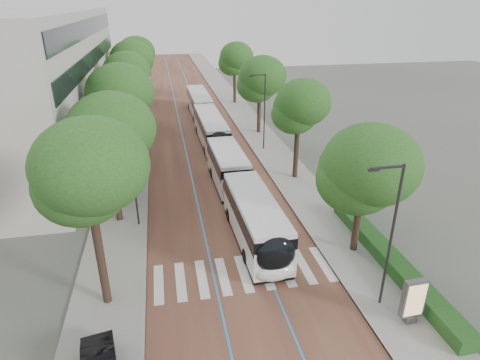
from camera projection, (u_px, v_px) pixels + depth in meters
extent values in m
plane|color=#51544C|center=(244.00, 285.00, 22.98)|extent=(160.00, 160.00, 0.00)
cube|color=brown|center=(188.00, 112.00, 58.76)|extent=(11.00, 140.00, 0.02)
cube|color=gray|center=(136.00, 114.00, 57.40)|extent=(4.00, 140.00, 0.12)
cube|color=gray|center=(238.00, 109.00, 60.08)|extent=(4.00, 140.00, 0.12)
cube|color=gray|center=(149.00, 113.00, 57.74)|extent=(0.20, 140.00, 0.14)
cube|color=gray|center=(226.00, 109.00, 59.74)|extent=(0.20, 140.00, 0.14)
cube|color=silver|center=(159.00, 284.00, 23.00)|extent=(0.55, 3.60, 0.01)
cube|color=silver|center=(181.00, 281.00, 23.23)|extent=(0.55, 3.60, 0.01)
cube|color=silver|center=(202.00, 278.00, 23.45)|extent=(0.55, 3.60, 0.01)
cube|color=silver|center=(223.00, 276.00, 23.67)|extent=(0.55, 3.60, 0.01)
cube|color=silver|center=(244.00, 273.00, 23.90)|extent=(0.55, 3.60, 0.01)
cube|color=silver|center=(264.00, 271.00, 24.12)|extent=(0.55, 3.60, 0.01)
cube|color=silver|center=(284.00, 268.00, 24.34)|extent=(0.55, 3.60, 0.01)
cube|color=silver|center=(304.00, 266.00, 24.57)|extent=(0.55, 3.60, 0.01)
cube|color=silver|center=(323.00, 263.00, 24.79)|extent=(0.55, 3.60, 0.01)
cube|color=#2781C6|center=(177.00, 112.00, 58.47)|extent=(0.12, 126.00, 0.01)
cube|color=#2781C6|center=(199.00, 111.00, 59.04)|extent=(0.12, 126.00, 0.01)
cube|color=#A3A197|center=(6.00, 84.00, 41.67)|extent=(18.00, 40.00, 14.00)
cube|color=black|center=(102.00, 117.00, 44.93)|extent=(0.12, 38.00, 1.60)
cube|color=black|center=(98.00, 88.00, 43.62)|extent=(0.12, 38.00, 1.60)
cube|color=black|center=(93.00, 57.00, 42.31)|extent=(0.12, 38.00, 1.60)
cube|color=black|center=(89.00, 27.00, 41.08)|extent=(0.12, 38.00, 1.60)
cube|color=#174016|center=(390.00, 259.00, 24.39)|extent=(1.20, 14.00, 0.80)
cylinder|color=#29292B|center=(391.00, 239.00, 19.82)|extent=(0.14, 0.14, 8.00)
cube|color=#29292B|center=(388.00, 167.00, 18.08)|extent=(1.70, 0.12, 0.12)
cube|color=#29292B|center=(374.00, 170.00, 17.99)|extent=(0.50, 0.20, 0.10)
cylinder|color=#29292B|center=(264.00, 112.00, 42.19)|extent=(0.14, 0.14, 8.00)
cube|color=#29292B|center=(258.00, 75.00, 40.45)|extent=(1.70, 0.12, 0.12)
cube|color=#29292B|center=(251.00, 76.00, 40.35)|extent=(0.50, 0.20, 0.10)
cylinder|color=#29292B|center=(133.00, 173.00, 27.35)|extent=(0.14, 0.14, 8.00)
cylinder|color=black|center=(101.00, 262.00, 20.56)|extent=(0.44, 0.44, 5.27)
ellipsoid|color=#1E4D19|center=(87.00, 177.00, 18.60)|extent=(5.34, 5.34, 4.54)
cylinder|color=black|center=(116.00, 193.00, 28.74)|extent=(0.44, 0.44, 4.60)
ellipsoid|color=#1E4D19|center=(108.00, 137.00, 27.03)|extent=(5.88, 5.88, 5.00)
cylinder|color=black|center=(124.00, 148.00, 36.71)|extent=(0.44, 0.44, 5.04)
ellipsoid|color=#1E4D19|center=(118.00, 99.00, 34.83)|extent=(5.84, 5.84, 4.96)
cylinder|color=black|center=(129.00, 119.00, 45.63)|extent=(0.44, 0.44, 5.14)
ellipsoid|color=#1E4D19|center=(125.00, 77.00, 43.72)|extent=(5.13, 5.13, 4.36)
cylinder|color=black|center=(134.00, 97.00, 56.39)|extent=(0.44, 0.44, 5.02)
ellipsoid|color=#1E4D19|center=(130.00, 63.00, 54.52)|extent=(5.87, 5.87, 4.99)
cylinder|color=black|center=(138.00, 80.00, 69.93)|extent=(0.44, 0.44, 4.46)
ellipsoid|color=#1E4D19|center=(135.00, 56.00, 68.27)|extent=(6.27, 6.27, 5.33)
cylinder|color=black|center=(357.00, 224.00, 25.34)|extent=(0.44, 0.44, 3.90)
ellipsoid|color=#1E4D19|center=(364.00, 173.00, 23.89)|extent=(5.80, 5.80, 4.93)
cylinder|color=black|center=(296.00, 154.00, 35.94)|extent=(0.44, 0.44, 4.56)
ellipsoid|color=#1E4D19|center=(299.00, 109.00, 34.25)|extent=(4.76, 4.76, 4.04)
cylinder|color=black|center=(259.00, 115.00, 48.49)|extent=(0.44, 0.44, 4.45)
ellipsoid|color=#1E4D19|center=(260.00, 81.00, 46.83)|extent=(5.57, 5.57, 4.74)
cylinder|color=black|center=(235.00, 88.00, 62.76)|extent=(0.44, 0.44, 4.66)
ellipsoid|color=#1E4D19|center=(234.00, 60.00, 61.03)|extent=(5.09, 5.09, 4.33)
cylinder|color=black|center=(238.00, 186.00, 30.96)|extent=(2.32, 0.95, 2.30)
cube|color=white|center=(255.00, 225.00, 26.60)|extent=(2.70, 9.41, 1.82)
cube|color=black|center=(255.00, 210.00, 26.14)|extent=(2.74, 9.22, 0.97)
cube|color=silver|center=(255.00, 201.00, 25.87)|extent=(2.65, 9.22, 0.31)
cube|color=black|center=(255.00, 239.00, 27.05)|extent=(2.64, 9.04, 0.35)
cube|color=white|center=(228.00, 171.00, 35.02)|extent=(2.66, 7.79, 1.82)
cube|color=black|center=(228.00, 159.00, 34.55)|extent=(2.70, 7.64, 0.97)
cube|color=silver|center=(228.00, 152.00, 34.29)|extent=(2.61, 7.64, 0.31)
cube|color=black|center=(228.00, 182.00, 35.46)|extent=(2.61, 7.48, 0.35)
ellipsoid|color=black|center=(275.00, 254.00, 22.26)|extent=(2.37, 1.15, 2.28)
ellipsoid|color=white|center=(275.00, 272.00, 22.69)|extent=(2.37, 1.05, 1.14)
cylinder|color=black|center=(246.00, 256.00, 24.66)|extent=(0.32, 1.01, 1.00)
cylinder|color=black|center=(281.00, 252.00, 25.11)|extent=(0.32, 1.01, 1.00)
cylinder|color=black|center=(212.00, 173.00, 36.59)|extent=(0.32, 1.01, 1.00)
cylinder|color=black|center=(237.00, 171.00, 37.04)|extent=(0.32, 1.01, 1.00)
cylinder|color=black|center=(229.00, 215.00, 29.43)|extent=(0.32, 1.01, 1.00)
cylinder|color=black|center=(259.00, 212.00, 29.88)|extent=(0.32, 1.01, 1.00)
cube|color=white|center=(211.00, 133.00, 45.26)|extent=(2.66, 12.03, 1.82)
cube|color=black|center=(211.00, 123.00, 44.79)|extent=(2.70, 11.79, 0.97)
cube|color=silver|center=(211.00, 117.00, 44.53)|extent=(2.61, 11.79, 0.31)
cube|color=black|center=(211.00, 142.00, 45.71)|extent=(2.60, 11.55, 0.35)
ellipsoid|color=black|center=(219.00, 143.00, 39.74)|extent=(2.36, 1.13, 2.28)
ellipsoid|color=white|center=(220.00, 154.00, 40.16)|extent=(2.36, 1.03, 1.14)
cylinder|color=black|center=(206.00, 150.00, 42.15)|extent=(0.31, 1.00, 1.00)
cylinder|color=black|center=(227.00, 149.00, 42.58)|extent=(0.31, 1.00, 1.00)
cylinder|color=black|center=(197.00, 130.00, 48.75)|extent=(0.31, 1.00, 1.00)
cylinder|color=black|center=(216.00, 129.00, 49.18)|extent=(0.31, 1.00, 1.00)
cube|color=white|center=(200.00, 107.00, 56.35)|extent=(2.65, 12.03, 1.82)
cube|color=black|center=(199.00, 98.00, 55.88)|extent=(2.69, 11.79, 0.97)
cube|color=silver|center=(199.00, 94.00, 55.62)|extent=(2.60, 11.79, 0.31)
cube|color=black|center=(200.00, 114.00, 56.79)|extent=(2.59, 11.55, 0.35)
ellipsoid|color=black|center=(205.00, 112.00, 50.82)|extent=(2.36, 1.13, 2.28)
ellipsoid|color=white|center=(205.00, 121.00, 51.24)|extent=(2.36, 1.03, 1.14)
cylinder|color=black|center=(195.00, 119.00, 53.23)|extent=(0.31, 1.00, 1.00)
cylinder|color=black|center=(211.00, 118.00, 53.66)|extent=(0.31, 1.00, 1.00)
cylinder|color=black|center=(189.00, 106.00, 59.83)|extent=(0.31, 1.00, 1.00)
cylinder|color=black|center=(204.00, 105.00, 60.26)|extent=(0.31, 1.00, 1.00)
cube|color=#59595B|center=(409.00, 318.00, 20.14)|extent=(0.58, 0.49, 0.37)
cube|color=#59595B|center=(414.00, 298.00, 19.62)|extent=(1.22, 0.37, 2.14)
cube|color=#E6B67A|center=(416.00, 301.00, 19.47)|extent=(1.03, 0.05, 1.86)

